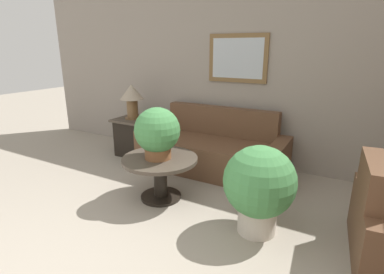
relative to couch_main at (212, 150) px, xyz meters
The scene contains 7 objects.
wall_back 1.16m from the couch_main, 73.06° to the left, with size 7.55×0.09×2.60m.
couch_main is the anchor object (origin of this frame).
coffee_table 1.08m from the couch_main, 97.51° to the right, with size 0.85×0.85×0.50m.
side_table 1.37m from the couch_main, behind, with size 0.54×0.54×0.60m.
table_lamp 1.53m from the couch_main, behind, with size 0.37×0.37×0.54m.
potted_plant_on_table 1.21m from the couch_main, 97.79° to the right, with size 0.50×0.50×0.57m.
potted_plant_floor 1.57m from the couch_main, 48.75° to the right, with size 0.66×0.66×0.85m.
Camera 1 is at (1.55, -0.83, 1.68)m, focal length 28.00 mm.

